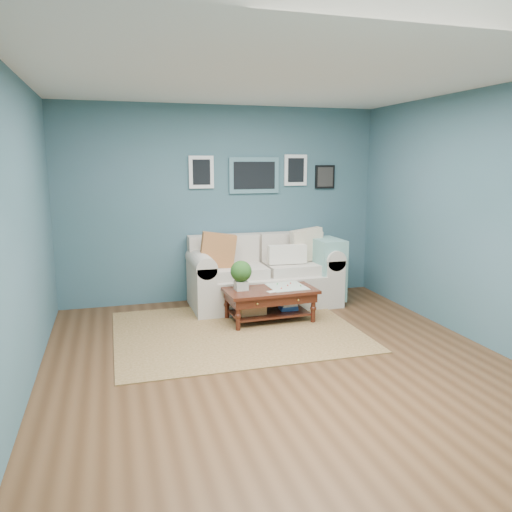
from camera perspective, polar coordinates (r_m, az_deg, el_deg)
name	(u,v)px	position (r m, az deg, el deg)	size (l,w,h in m)	color
room_shell	(281,225)	(4.69, 2.83, 3.57)	(5.00, 5.02, 2.70)	brown
area_rug	(236,331)	(5.87, -2.24, -8.54)	(2.76, 2.21, 0.01)	brown
loveseat	(269,273)	(6.86, 1.55, -2.00)	(2.05, 0.93, 1.05)	beige
coffee_table	(265,294)	(6.13, 1.01, -4.39)	(1.13, 0.69, 0.77)	#370E0B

